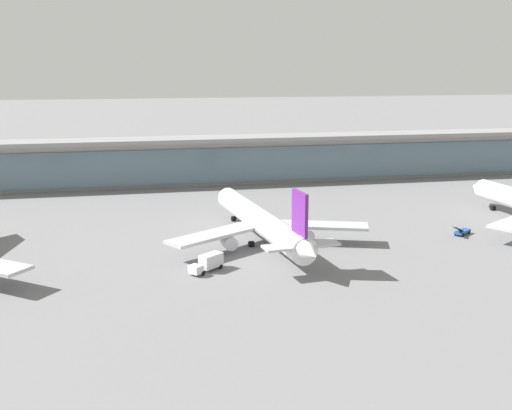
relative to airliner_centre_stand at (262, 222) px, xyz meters
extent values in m
plane|color=slate|center=(0.07, -4.46, -4.87)|extent=(1200.00, 1200.00, 0.00)
cylinder|color=white|center=(-0.15, 1.18, 0.02)|extent=(11.27, 49.13, 5.15)
cone|color=white|center=(-3.49, 27.46, 0.02)|extent=(5.59, 5.24, 5.05)
cone|color=white|center=(3.15, -24.85, 0.53)|extent=(5.31, 6.21, 4.64)
cube|color=black|center=(-3.11, 24.53, 0.92)|extent=(4.10, 2.60, 0.62)
cube|color=#B7BABF|center=(-10.60, -4.67, -0.88)|extent=(21.69, 16.93, 0.62)
cube|color=#B7BABF|center=(11.43, -1.87, -0.88)|extent=(22.86, 12.53, 0.62)
cylinder|color=silver|center=(-7.89, -4.85, -2.66)|extent=(3.29, 4.06, 2.84)
cylinder|color=silver|center=(8.85, -2.73, -2.66)|extent=(3.29, 4.06, 2.84)
cube|color=#661E84|center=(2.59, -20.42, 6.59)|extent=(1.40, 6.25, 8.00)
cube|color=#B7BABF|center=(2.70, -21.30, 0.79)|extent=(14.59, 5.67, 0.44)
cylinder|color=black|center=(-2.63, -1.83, -4.25)|extent=(1.21, 1.37, 1.24)
cylinder|color=black|center=(3.01, -1.11, -4.25)|extent=(1.21, 1.37, 1.24)
cylinder|color=black|center=(-2.61, 20.57, -4.25)|extent=(1.21, 1.37, 1.24)
cone|color=white|center=(65.82, 25.01, 0.02)|extent=(5.45, 5.08, 5.05)
cube|color=black|center=(66.09, 22.07, 0.92)|extent=(4.04, 2.48, 0.62)
cylinder|color=black|center=(66.46, 18.09, -4.25)|extent=(1.18, 1.34, 1.24)
cube|color=silver|center=(-16.14, -17.69, -3.67)|extent=(2.85, 2.92, 1.50)
cube|color=black|center=(-16.76, -18.19, -3.37)|extent=(1.41, 1.67, 0.70)
cube|color=silver|center=(-12.98, -15.08, -3.02)|extent=(5.01, 4.70, 2.50)
cylinder|color=black|center=(-14.85, -17.99, -4.42)|extent=(0.87, 0.79, 0.90)
cylinder|color=black|center=(-16.20, -16.36, -4.42)|extent=(0.87, 0.79, 0.90)
cylinder|color=black|center=(-11.15, -14.94, -4.42)|extent=(0.87, 0.79, 0.90)
cylinder|color=black|center=(-12.49, -13.31, -4.42)|extent=(0.87, 0.79, 0.90)
cube|color=#234C9E|center=(45.99, -2.25, -4.12)|extent=(4.95, 4.27, 0.60)
cube|color=black|center=(44.03, -3.67, -3.03)|extent=(3.73, 3.04, 1.72)
cylinder|color=black|center=(45.12, -3.91, -4.42)|extent=(0.89, 0.75, 0.90)
cylinder|color=black|center=(44.15, -2.57, -4.42)|extent=(0.89, 0.75, 0.90)
cylinder|color=black|center=(47.84, -1.94, -4.42)|extent=(0.89, 0.75, 0.90)
cylinder|color=black|center=(46.87, -0.60, -4.42)|extent=(0.89, 0.75, 0.90)
cube|color=#B2ADA3|center=(0.07, 71.23, 2.13)|extent=(254.36, 8.00, 14.00)
cube|color=slate|center=(0.07, 66.93, 1.43)|extent=(249.27, 0.50, 11.20)
cube|color=gray|center=(0.07, 69.23, 9.73)|extent=(259.44, 12.80, 1.20)
camera|label=1|loc=(-27.06, -124.68, 32.71)|focal=43.35mm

